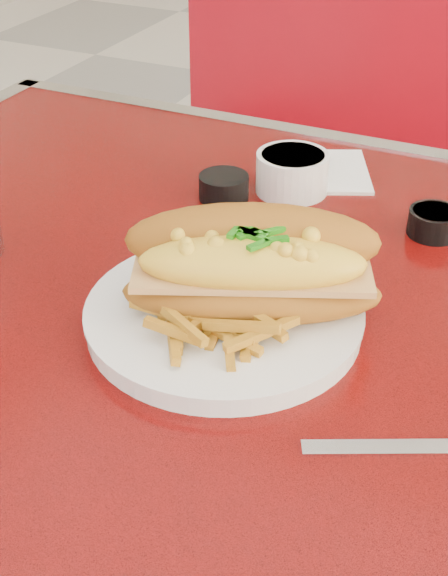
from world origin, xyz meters
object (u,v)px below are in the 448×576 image
at_px(diner_table, 285,428).
at_px(gravy_ramekin, 292,172).
at_px(sauce_cup_left, 224,186).
at_px(fork, 256,282).
at_px(dinner_plate, 224,316).
at_px(mac_hoagie, 252,266).
at_px(booth_bench_far, 422,294).
at_px(sauce_cup_right, 434,221).

distance_m(diner_table, gravy_ramekin, 0.30).
distance_m(diner_table, sauce_cup_left, 0.29).
bearing_deg(fork, diner_table, -107.36).
height_order(dinner_plate, mac_hoagie, mac_hoagie).
bearing_deg(gravy_ramekin, dinner_plate, -81.61).
distance_m(diner_table, dinner_plate, 0.19).
relative_size(mac_hoagie, fork, 1.64).
bearing_deg(sauce_cup_left, booth_bench_far, 76.81).
xyz_separation_m(gravy_ramekin, sauce_cup_right, (0.18, -0.03, -0.01)).
xyz_separation_m(booth_bench_far, sauce_cup_left, (-0.15, -0.64, 0.50)).
bearing_deg(diner_table, mac_hoagie, -117.16).
xyz_separation_m(mac_hoagie, gravy_ramekin, (-0.06, 0.27, -0.04)).
height_order(dinner_plate, fork, same).
height_order(mac_hoagie, fork, mac_hoagie).
distance_m(booth_bench_far, fork, 0.96).
bearing_deg(dinner_plate, diner_table, 53.52).
relative_size(fork, sauce_cup_right, 2.07).
relative_size(mac_hoagie, sauce_cup_right, 3.39).
height_order(dinner_plate, sauce_cup_right, sauce_cup_right).
relative_size(booth_bench_far, dinner_plate, 4.00).
bearing_deg(mac_hoagie, sauce_cup_left, 97.66).
relative_size(booth_bench_far, gravy_ramekin, 10.99).
distance_m(gravy_ramekin, sauce_cup_left, 0.08).
distance_m(diner_table, sauce_cup_right, 0.27).
bearing_deg(fork, booth_bench_far, -30.35).
relative_size(booth_bench_far, mac_hoagie, 4.74).
height_order(gravy_ramekin, sauce_cup_left, gravy_ramekin).
xyz_separation_m(diner_table, sauce_cup_right, (0.09, 0.19, 0.18)).
bearing_deg(sauce_cup_left, gravy_ramekin, 37.92).
bearing_deg(diner_table, dinner_plate, -126.48).
bearing_deg(booth_bench_far, dinner_plate, -92.88).
xyz_separation_m(dinner_plate, sauce_cup_left, (-0.11, 0.23, 0.01)).
bearing_deg(sauce_cup_right, booth_bench_far, 98.33).
bearing_deg(gravy_ramekin, sauce_cup_right, -10.44).
relative_size(mac_hoagie, gravy_ramekin, 2.32).
relative_size(fork, gravy_ramekin, 1.41).
relative_size(mac_hoagie, sauce_cup_left, 3.30).
bearing_deg(gravy_ramekin, diner_table, -68.92).
bearing_deg(booth_bench_far, mac_hoagie, -91.55).
relative_size(booth_bench_far, sauce_cup_right, 16.08).
distance_m(gravy_ramekin, sauce_cup_right, 0.18).
height_order(booth_bench_far, gravy_ramekin, booth_bench_far).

